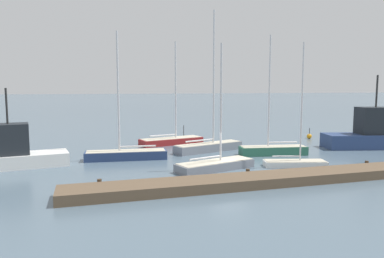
% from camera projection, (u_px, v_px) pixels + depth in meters
% --- Properties ---
extents(ground_plane, '(600.00, 600.00, 0.00)m').
position_uv_depth(ground_plane, '(228.00, 169.00, 25.04)').
color(ground_plane, slate).
extents(dock_pier, '(21.65, 2.36, 0.68)m').
position_uv_depth(dock_pier, '(256.00, 180.00, 20.93)').
color(dock_pier, brown).
rests_on(dock_pier, ground_plane).
extents(sailboat_0, '(6.61, 3.40, 12.05)m').
position_uv_depth(sailboat_0, '(209.00, 145.00, 31.92)').
color(sailboat_0, gray).
rests_on(sailboat_0, ground_plane).
extents(sailboat_1, '(6.33, 2.14, 9.73)m').
position_uv_depth(sailboat_1, '(126.00, 153.00, 28.31)').
color(sailboat_1, navy).
rests_on(sailboat_1, ground_plane).
extents(sailboat_2, '(5.85, 3.23, 8.45)m').
position_uv_depth(sailboat_2, '(215.00, 164.00, 24.79)').
color(sailboat_2, gray).
rests_on(sailboat_2, ground_plane).
extents(sailboat_3, '(4.52, 2.34, 8.62)m').
position_uv_depth(sailboat_3, '(295.00, 161.00, 25.85)').
color(sailboat_3, white).
rests_on(sailboat_3, ground_plane).
extents(sailboat_4, '(6.50, 3.26, 9.91)m').
position_uv_depth(sailboat_4, '(171.00, 140.00, 35.98)').
color(sailboat_4, maroon).
rests_on(sailboat_4, ground_plane).
extents(sailboat_5, '(5.67, 2.30, 9.73)m').
position_uv_depth(sailboat_5, '(273.00, 149.00, 30.28)').
color(sailboat_5, '#2D6B51').
rests_on(sailboat_5, ground_plane).
extents(fishing_boat_0, '(8.68, 4.51, 6.66)m').
position_uv_depth(fishing_boat_0, '(372.00, 134.00, 33.65)').
color(fishing_boat_0, navy).
rests_on(fishing_boat_0, ground_plane).
extents(fishing_boat_1, '(7.25, 3.39, 5.51)m').
position_uv_depth(fishing_boat_1, '(13.00, 152.00, 25.36)').
color(fishing_boat_1, white).
rests_on(fishing_boat_1, ground_plane).
extents(channel_buoy_0, '(0.53, 0.53, 1.16)m').
position_uv_depth(channel_buoy_0, '(309.00, 136.00, 39.78)').
color(channel_buoy_0, orange).
rests_on(channel_buoy_0, ground_plane).
extents(channel_buoy_1, '(0.63, 0.63, 1.55)m').
position_uv_depth(channel_buoy_1, '(18.00, 155.00, 28.26)').
color(channel_buoy_1, green).
rests_on(channel_buoy_1, ground_plane).
extents(channel_buoy_2, '(0.51, 0.51, 1.57)m').
position_uv_depth(channel_buoy_2, '(184.00, 138.00, 38.59)').
color(channel_buoy_2, green).
rests_on(channel_buoy_2, ground_plane).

